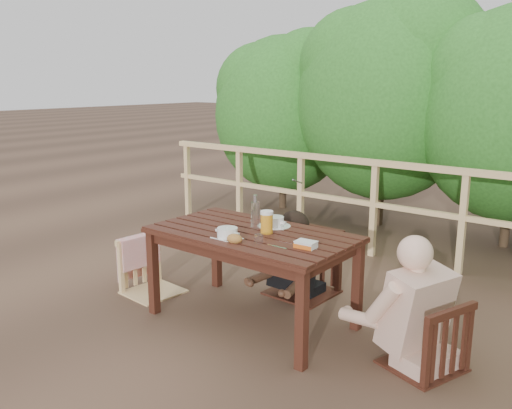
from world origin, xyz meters
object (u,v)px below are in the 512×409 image
Objects in this scene: chair_far at (303,235)px; beer_glass at (267,223)px; chair_left at (151,243)px; bread_roll at (235,239)px; diner_right at (434,265)px; bottle at (255,213)px; chair_right at (426,302)px; table at (252,278)px; soup_far at (274,222)px; woman at (304,229)px; tumbler at (259,239)px; butter_tub at (306,245)px; soup_near at (227,233)px.

beer_glass is at bearing -78.46° from chair_far.
chair_left reaches higher than bread_roll.
diner_right is 5.09× the size of bottle.
chair_right is at bearing -79.54° from chair_left.
soup_far is (0.03, 0.23, 0.39)m from table.
chair_right is 1.41m from woman.
chair_right is at bearing 16.89° from tumbler.
beer_glass reaches higher than tumbler.
chair_left is 6.38× the size of butter_tub.
diner_right is 18.76× the size of tumbler.
bottle reaches higher than chair_left.
chair_right is at bearing -21.39° from chair_far.
beer_glass is at bearing -17.30° from bottle.
chair_left is at bearing -174.47° from table.
chair_left is 0.78× the size of woman.
diner_right reaches higher than beer_glass.
tumbler is at bearing -66.81° from soup_far.
soup_far is at bearing 143.45° from butter_tub.
bread_roll is at bearing -52.26° from chair_right.
chair_right is at bearing 108.92° from diner_right.
chair_far is at bearing 120.27° from butter_tub.
table is 0.74m from woman.
chair_right reaches higher than butter_tub.
tumbler is (0.10, -0.22, -0.05)m from beer_glass.
chair_right is 0.83m from butter_tub.
chair_right is 7.46× the size of bread_roll.
soup_far is (0.08, 0.45, 0.00)m from soup_near.
chair_far is 0.96m from butter_tub.
bottle is at bearing -68.52° from chair_right.
bottle reaches higher than table.
diner_right is at bearing 4.89° from beer_glass.
table is 0.45m from soup_near.
woman is at bearing 87.16° from soup_near.
woman is at bearing -46.82° from chair_left.
woman is at bearing -95.07° from chair_right.
beer_glass is 0.66× the size of bottle.
table is 5.85× the size of soup_far.
soup_near is 3.34× the size of tumbler.
bottle is at bearing -111.60° from soup_far.
chair_left is at bearing 176.41° from butter_tub.
beer_glass is (0.11, 0.03, 0.44)m from table.
table is 1.02m from chair_left.
tumbler reaches higher than table.
chair_right is at bearing -4.34° from soup_far.
chair_far is 0.75× the size of diner_right.
soup_near is (-0.05, -0.22, 0.39)m from table.
diner_right is at bearing 2.50° from bottle.
chair_far reaches higher than beer_glass.
chair_left reaches higher than chair_right.
diner_right reaches higher than bottle.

